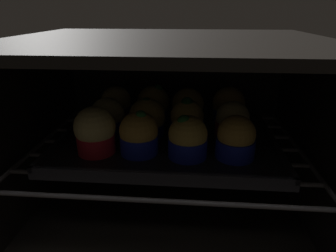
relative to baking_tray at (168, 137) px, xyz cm
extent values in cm
cube|color=black|center=(0.00, -1.75, -15.42)|extent=(59.00, 47.00, 1.50)
cube|color=black|center=(0.00, -1.75, 20.08)|extent=(59.00, 47.00, 1.50)
cube|color=black|center=(0.00, 21.00, 2.33)|extent=(59.00, 1.50, 34.00)
cube|color=black|center=(-28.75, -1.75, 2.33)|extent=(1.50, 47.00, 34.00)
cube|color=black|center=(28.75, -1.75, 2.33)|extent=(1.50, 47.00, 34.00)
cylinder|color=#4C494C|center=(0.00, -20.75, -1.07)|extent=(54.00, 0.80, 0.80)
cylinder|color=#4C494C|center=(0.00, -14.42, -1.07)|extent=(54.00, 0.80, 0.80)
cylinder|color=#4C494C|center=(0.00, -8.09, -1.07)|extent=(54.00, 0.80, 0.80)
cylinder|color=#4C494C|center=(0.00, -1.75, -1.07)|extent=(54.00, 0.80, 0.80)
cylinder|color=#4C494C|center=(0.00, 4.58, -1.07)|extent=(54.00, 0.80, 0.80)
cylinder|color=#4C494C|center=(0.00, 10.91, -1.07)|extent=(54.00, 0.80, 0.80)
cylinder|color=#4C494C|center=(0.00, 17.25, -1.07)|extent=(54.00, 0.80, 0.80)
cylinder|color=#4C494C|center=(-27.00, -1.75, -1.07)|extent=(0.80, 42.00, 0.80)
cylinder|color=#4C494C|center=(27.00, -1.75, -1.07)|extent=(0.80, 42.00, 0.80)
cube|color=black|center=(0.00, 0.00, -0.07)|extent=(43.49, 34.76, 1.20)
cube|color=black|center=(0.00, -16.98, 1.03)|extent=(43.49, 0.80, 1.00)
cube|color=black|center=(0.00, 16.98, 1.03)|extent=(43.49, 0.80, 1.00)
cube|color=black|center=(-21.35, 0.00, 1.03)|extent=(0.80, 34.76, 1.00)
cube|color=black|center=(21.35, 0.00, 1.03)|extent=(0.80, 34.76, 1.00)
cylinder|color=red|center=(-12.74, -8.73, 2.30)|extent=(7.12, 7.12, 3.55)
sphere|color=#E0CC7A|center=(-12.74, -8.73, 5.60)|extent=(7.67, 7.67, 7.67)
sphere|color=#28702D|center=(-12.91, -8.75, 8.23)|extent=(1.77, 1.77, 1.77)
cylinder|color=#1928B7|center=(-4.68, -8.38, 2.30)|extent=(7.12, 7.12, 3.55)
sphere|color=gold|center=(-4.68, -8.38, 4.99)|extent=(7.16, 7.16, 7.16)
sphere|color=#28702D|center=(-4.14, -8.83, 7.98)|extent=(2.08, 2.08, 2.08)
cylinder|color=#1928B7|center=(4.32, -9.06, 2.30)|extent=(7.12, 7.12, 3.55)
sphere|color=gold|center=(4.32, -9.06, 4.81)|extent=(7.04, 7.04, 7.04)
sphere|color=#28702D|center=(3.63, -9.52, 7.34)|extent=(2.56, 2.56, 2.56)
cylinder|color=#1928B7|center=(12.89, -8.59, 2.30)|extent=(7.12, 7.12, 3.55)
sphere|color=gold|center=(12.89, -8.59, 5.06)|extent=(6.83, 6.83, 6.83)
cylinder|color=#1928B7|center=(-12.92, 0.00, 2.30)|extent=(7.12, 7.12, 3.55)
sphere|color=#E0CC7A|center=(-12.92, 0.00, 4.80)|extent=(7.36, 7.36, 7.36)
cylinder|color=#1928B7|center=(-4.42, -0.05, 2.30)|extent=(7.12, 7.12, 3.55)
sphere|color=gold|center=(-4.42, -0.05, 4.66)|extent=(7.77, 7.77, 7.77)
sphere|color=#1E6023|center=(-4.50, 0.00, 7.65)|extent=(2.28, 2.28, 2.28)
cylinder|color=#1928B7|center=(3.97, 0.07, 2.30)|extent=(7.12, 7.12, 3.55)
sphere|color=gold|center=(3.97, 0.07, 4.94)|extent=(6.99, 6.99, 6.99)
sphere|color=#19511E|center=(3.91, -0.14, 7.86)|extent=(2.55, 2.55, 2.55)
cylinder|color=red|center=(13.36, 0.28, 2.30)|extent=(7.12, 7.12, 3.55)
sphere|color=#E0CC7A|center=(13.36, 0.28, 4.89)|extent=(6.88, 6.88, 6.88)
sphere|color=#19511E|center=(13.44, 0.28, 6.89)|extent=(1.95, 1.95, 1.95)
cylinder|color=#7A238C|center=(-13.15, 8.44, 2.30)|extent=(7.12, 7.12, 3.55)
sphere|color=#DBBC60|center=(-13.15, 8.44, 5.34)|extent=(7.04, 7.04, 7.04)
sphere|color=#19511E|center=(-12.77, 8.75, 7.29)|extent=(2.26, 2.26, 2.26)
cylinder|color=#1928B7|center=(-4.33, 9.10, 2.30)|extent=(7.12, 7.12, 3.55)
sphere|color=gold|center=(-4.33, 9.10, 4.97)|extent=(7.78, 7.78, 7.78)
sphere|color=#28702D|center=(-3.08, 9.22, 8.23)|extent=(2.16, 2.16, 2.16)
cylinder|color=#1928B7|center=(3.99, 8.51, 2.30)|extent=(7.12, 7.12, 3.55)
sphere|color=gold|center=(3.99, 8.51, 4.93)|extent=(7.53, 7.53, 7.53)
sphere|color=#28702D|center=(4.02, 8.36, 7.30)|extent=(1.96, 1.96, 1.96)
cylinder|color=#1928B7|center=(13.50, 9.05, 2.30)|extent=(7.12, 7.12, 3.55)
sphere|color=gold|center=(13.50, 9.05, 5.27)|extent=(7.63, 7.63, 7.63)
sphere|color=#1E6023|center=(13.82, 9.17, 7.69)|extent=(1.94, 1.94, 1.94)
camera|label=1|loc=(4.66, -56.18, 25.53)|focal=30.76mm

